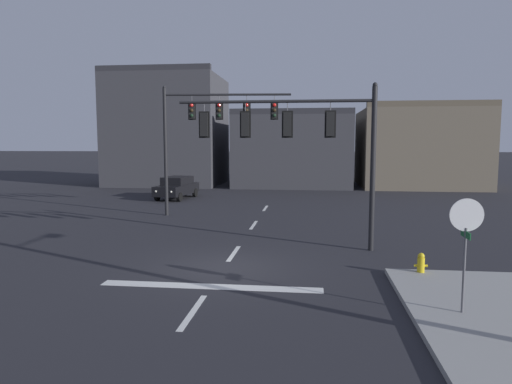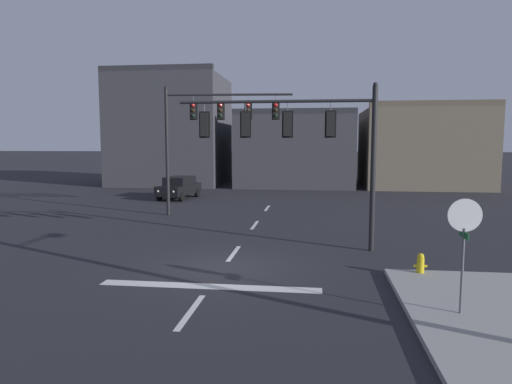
% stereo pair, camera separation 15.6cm
% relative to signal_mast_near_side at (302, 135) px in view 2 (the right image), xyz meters
% --- Properties ---
extents(ground_plane, '(400.00, 400.00, 0.00)m').
position_rel_signal_mast_near_side_xyz_m(ground_plane, '(-2.46, -3.11, -4.37)').
color(ground_plane, '#232328').
extents(stop_bar_paint, '(6.40, 0.50, 0.01)m').
position_rel_signal_mast_near_side_xyz_m(stop_bar_paint, '(-2.46, -5.11, -4.36)').
color(stop_bar_paint, silver).
rests_on(stop_bar_paint, ground).
extents(lane_centreline, '(0.16, 26.40, 0.01)m').
position_rel_signal_mast_near_side_xyz_m(lane_centreline, '(-2.46, -1.11, -4.36)').
color(lane_centreline, silver).
rests_on(lane_centreline, ground).
extents(signal_mast_near_side, '(7.49, 0.36, 6.30)m').
position_rel_signal_mast_near_side_xyz_m(signal_mast_near_side, '(0.00, 0.00, 0.00)').
color(signal_mast_near_side, black).
rests_on(signal_mast_near_side, ground).
extents(signal_mast_far_side, '(7.06, 0.75, 7.22)m').
position_rel_signal_mast_near_side_xyz_m(signal_mast_far_side, '(-5.36, 7.61, 0.79)').
color(signal_mast_far_side, black).
rests_on(signal_mast_far_side, ground).
extents(stop_sign, '(0.76, 0.64, 2.83)m').
position_rel_signal_mast_near_side_xyz_m(stop_sign, '(3.89, -6.78, -2.22)').
color(stop_sign, '#56565B').
rests_on(stop_sign, ground).
extents(car_lot_nearside, '(2.37, 4.62, 1.61)m').
position_rel_signal_mast_near_side_xyz_m(car_lot_nearside, '(-9.41, 15.10, -3.51)').
color(car_lot_nearside, black).
rests_on(car_lot_nearside, ground).
extents(fire_hydrant, '(0.40, 0.30, 0.75)m').
position_rel_signal_mast_near_side_xyz_m(fire_hydrant, '(3.72, -3.41, -4.04)').
color(fire_hydrant, gold).
rests_on(fire_hydrant, ground).
extents(building_row, '(34.49, 10.55, 10.91)m').
position_rel_signal_mast_near_side_xyz_m(building_row, '(-2.65, 27.21, -0.23)').
color(building_row, '#38383D').
rests_on(building_row, ground).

